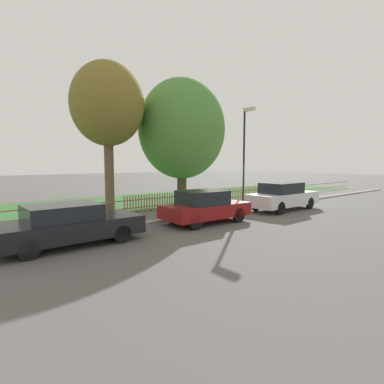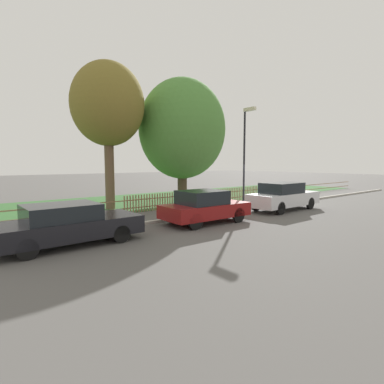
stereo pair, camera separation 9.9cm
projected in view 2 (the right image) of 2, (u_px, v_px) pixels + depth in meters
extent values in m
plane|color=#565451|center=(255.00, 209.00, 16.84)|extent=(120.00, 120.00, 0.00)
cube|color=#B2ADA3|center=(253.00, 208.00, 16.91)|extent=(36.58, 0.20, 0.12)
cube|color=#33602D|center=(179.00, 197.00, 22.48)|extent=(36.58, 8.40, 0.01)
cube|color=olive|center=(217.00, 199.00, 19.20)|extent=(36.58, 0.03, 0.05)
cube|color=olive|center=(217.00, 193.00, 19.17)|extent=(36.58, 0.03, 0.05)
cube|color=olive|center=(124.00, 205.00, 15.16)|extent=(0.06, 0.03, 0.92)
cube|color=olive|center=(127.00, 205.00, 15.26)|extent=(0.06, 0.03, 0.92)
cube|color=olive|center=(130.00, 204.00, 15.36)|extent=(0.06, 0.03, 0.92)
cube|color=olive|center=(133.00, 204.00, 15.47)|extent=(0.06, 0.03, 0.92)
cube|color=olive|center=(136.00, 204.00, 15.57)|extent=(0.06, 0.03, 0.92)
cube|color=olive|center=(139.00, 204.00, 15.67)|extent=(0.06, 0.03, 0.92)
cube|color=olive|center=(142.00, 203.00, 15.77)|extent=(0.06, 0.03, 0.92)
cube|color=olive|center=(144.00, 203.00, 15.87)|extent=(0.06, 0.03, 0.92)
cube|color=olive|center=(147.00, 203.00, 15.97)|extent=(0.06, 0.03, 0.92)
cube|color=olive|center=(150.00, 203.00, 16.07)|extent=(0.06, 0.03, 0.92)
cube|color=olive|center=(152.00, 202.00, 16.18)|extent=(0.06, 0.03, 0.92)
cube|color=olive|center=(155.00, 202.00, 16.28)|extent=(0.06, 0.03, 0.92)
cube|color=olive|center=(158.00, 202.00, 16.38)|extent=(0.06, 0.03, 0.92)
cube|color=olive|center=(160.00, 202.00, 16.48)|extent=(0.06, 0.03, 0.92)
cube|color=olive|center=(163.00, 201.00, 16.58)|extent=(0.06, 0.03, 0.92)
cube|color=olive|center=(165.00, 201.00, 16.68)|extent=(0.06, 0.03, 0.92)
cube|color=olive|center=(167.00, 201.00, 16.78)|extent=(0.06, 0.03, 0.92)
cube|color=olive|center=(170.00, 201.00, 16.88)|extent=(0.06, 0.03, 0.92)
cube|color=olive|center=(172.00, 200.00, 16.99)|extent=(0.06, 0.03, 0.92)
cube|color=olive|center=(175.00, 200.00, 17.09)|extent=(0.06, 0.03, 0.92)
cube|color=olive|center=(177.00, 200.00, 17.19)|extent=(0.06, 0.03, 0.92)
cube|color=olive|center=(179.00, 200.00, 17.29)|extent=(0.06, 0.03, 0.92)
cube|color=olive|center=(182.00, 199.00, 17.39)|extent=(0.06, 0.03, 0.92)
cube|color=olive|center=(184.00, 199.00, 17.49)|extent=(0.06, 0.03, 0.92)
cube|color=olive|center=(186.00, 199.00, 17.59)|extent=(0.06, 0.03, 0.92)
cube|color=olive|center=(188.00, 199.00, 17.70)|extent=(0.06, 0.03, 0.92)
cube|color=olive|center=(190.00, 199.00, 17.80)|extent=(0.06, 0.03, 0.92)
cube|color=olive|center=(193.00, 198.00, 17.90)|extent=(0.06, 0.03, 0.92)
cube|color=olive|center=(195.00, 198.00, 18.00)|extent=(0.06, 0.03, 0.92)
cube|color=olive|center=(197.00, 198.00, 18.10)|extent=(0.06, 0.03, 0.92)
cube|color=olive|center=(199.00, 198.00, 18.20)|extent=(0.06, 0.03, 0.92)
cube|color=olive|center=(201.00, 198.00, 18.30)|extent=(0.06, 0.03, 0.92)
cube|color=olive|center=(203.00, 197.00, 18.41)|extent=(0.06, 0.03, 0.92)
cube|color=olive|center=(205.00, 197.00, 18.51)|extent=(0.06, 0.03, 0.92)
cube|color=olive|center=(207.00, 197.00, 18.61)|extent=(0.06, 0.03, 0.92)
cube|color=olive|center=(209.00, 197.00, 18.71)|extent=(0.06, 0.03, 0.92)
cube|color=olive|center=(211.00, 197.00, 18.81)|extent=(0.06, 0.03, 0.92)
cube|color=olive|center=(213.00, 197.00, 18.91)|extent=(0.06, 0.03, 0.92)
cube|color=olive|center=(215.00, 196.00, 19.01)|extent=(0.06, 0.03, 0.92)
cube|color=olive|center=(217.00, 196.00, 19.11)|extent=(0.06, 0.03, 0.92)
cube|color=olive|center=(218.00, 196.00, 19.22)|extent=(0.06, 0.03, 0.92)
cube|color=olive|center=(220.00, 196.00, 19.32)|extent=(0.06, 0.03, 0.92)
cube|color=olive|center=(222.00, 196.00, 19.42)|extent=(0.06, 0.03, 0.92)
cube|color=olive|center=(224.00, 195.00, 19.52)|extent=(0.06, 0.03, 0.92)
cube|color=olive|center=(226.00, 195.00, 19.62)|extent=(0.06, 0.03, 0.92)
cube|color=olive|center=(228.00, 195.00, 19.72)|extent=(0.06, 0.03, 0.92)
cube|color=olive|center=(229.00, 195.00, 19.82)|extent=(0.06, 0.03, 0.92)
cube|color=olive|center=(231.00, 195.00, 19.93)|extent=(0.06, 0.03, 0.92)
cube|color=olive|center=(233.00, 195.00, 20.03)|extent=(0.06, 0.03, 0.92)
cube|color=olive|center=(234.00, 194.00, 20.13)|extent=(0.06, 0.03, 0.92)
cube|color=olive|center=(236.00, 194.00, 20.23)|extent=(0.06, 0.03, 0.92)
cube|color=olive|center=(238.00, 194.00, 20.33)|extent=(0.06, 0.03, 0.92)
cube|color=olive|center=(239.00, 194.00, 20.43)|extent=(0.06, 0.03, 0.92)
cube|color=olive|center=(241.00, 194.00, 20.53)|extent=(0.06, 0.03, 0.92)
cube|color=olive|center=(243.00, 194.00, 20.64)|extent=(0.06, 0.03, 0.92)
cube|color=olive|center=(244.00, 194.00, 20.74)|extent=(0.06, 0.03, 0.92)
cube|color=olive|center=(246.00, 193.00, 20.84)|extent=(0.06, 0.03, 0.92)
cube|color=olive|center=(247.00, 193.00, 20.94)|extent=(0.06, 0.03, 0.92)
cube|color=olive|center=(249.00, 193.00, 21.04)|extent=(0.06, 0.03, 0.92)
cube|color=olive|center=(251.00, 193.00, 21.14)|extent=(0.06, 0.03, 0.92)
cube|color=olive|center=(252.00, 193.00, 21.24)|extent=(0.06, 0.03, 0.92)
cube|color=olive|center=(254.00, 193.00, 21.34)|extent=(0.06, 0.03, 0.92)
cube|color=olive|center=(255.00, 193.00, 21.45)|extent=(0.06, 0.03, 0.92)
cube|color=olive|center=(257.00, 192.00, 21.55)|extent=(0.06, 0.03, 0.92)
cube|color=olive|center=(258.00, 192.00, 21.65)|extent=(0.06, 0.03, 0.92)
cube|color=olive|center=(259.00, 192.00, 21.75)|extent=(0.06, 0.03, 0.92)
cube|color=olive|center=(261.00, 192.00, 21.85)|extent=(0.06, 0.03, 0.92)
cube|color=olive|center=(262.00, 192.00, 21.95)|extent=(0.06, 0.03, 0.92)
cube|color=olive|center=(264.00, 192.00, 22.05)|extent=(0.06, 0.03, 0.92)
cube|color=olive|center=(265.00, 192.00, 22.16)|extent=(0.06, 0.03, 0.92)
cube|color=olive|center=(267.00, 191.00, 22.26)|extent=(0.06, 0.03, 0.92)
cube|color=olive|center=(268.00, 191.00, 22.36)|extent=(0.06, 0.03, 0.92)
cube|color=olive|center=(269.00, 191.00, 22.46)|extent=(0.06, 0.03, 0.92)
cube|color=olive|center=(271.00, 191.00, 22.56)|extent=(0.06, 0.03, 0.92)
cube|color=olive|center=(272.00, 191.00, 22.66)|extent=(0.06, 0.03, 0.92)
cube|color=olive|center=(273.00, 191.00, 22.76)|extent=(0.06, 0.03, 0.92)
cube|color=olive|center=(275.00, 191.00, 22.87)|extent=(0.06, 0.03, 0.92)
cube|color=olive|center=(276.00, 191.00, 22.97)|extent=(0.06, 0.03, 0.92)
cube|color=olive|center=(277.00, 190.00, 23.07)|extent=(0.06, 0.03, 0.92)
cube|color=olive|center=(279.00, 190.00, 23.17)|extent=(0.06, 0.03, 0.92)
cube|color=black|center=(69.00, 228.00, 9.45)|extent=(4.45, 1.93, 0.58)
cube|color=black|center=(61.00, 212.00, 9.26)|extent=(2.15, 1.69, 0.49)
cylinder|color=black|center=(100.00, 226.00, 10.99)|extent=(0.58, 0.15, 0.58)
cylinder|color=black|center=(121.00, 234.00, 9.70)|extent=(0.58, 0.15, 0.58)
cylinder|color=black|center=(15.00, 237.00, 9.25)|extent=(0.58, 0.15, 0.58)
cylinder|color=black|center=(27.00, 250.00, 7.97)|extent=(0.58, 0.15, 0.58)
cube|color=maroon|center=(205.00, 210.00, 12.91)|extent=(3.88, 1.83, 0.57)
cube|color=black|center=(202.00, 197.00, 12.74)|extent=(1.87, 1.62, 0.57)
cylinder|color=black|center=(214.00, 210.00, 14.30)|extent=(0.65, 0.15, 0.65)
cylinder|color=black|center=(238.00, 215.00, 13.01)|extent=(0.65, 0.15, 0.65)
cylinder|color=black|center=(172.00, 216.00, 12.85)|extent=(0.65, 0.15, 0.65)
cylinder|color=black|center=(195.00, 222.00, 11.57)|extent=(0.65, 0.15, 0.65)
cube|color=silver|center=(284.00, 199.00, 16.41)|extent=(4.62, 1.75, 0.67)
cube|color=black|center=(282.00, 188.00, 16.20)|extent=(2.23, 1.54, 0.56)
cylinder|color=black|center=(286.00, 201.00, 17.92)|extent=(0.66, 0.15, 0.66)
cylinder|color=black|center=(310.00, 203.00, 16.75)|extent=(0.66, 0.15, 0.66)
cylinder|color=black|center=(256.00, 205.00, 16.12)|extent=(0.66, 0.15, 0.66)
cylinder|color=black|center=(281.00, 208.00, 14.95)|extent=(0.66, 0.15, 0.66)
cylinder|color=black|center=(201.00, 203.00, 17.41)|extent=(0.56, 0.14, 0.55)
cylinder|color=black|center=(185.00, 205.00, 16.54)|extent=(0.56, 0.14, 0.55)
ellipsoid|color=gray|center=(193.00, 198.00, 16.94)|extent=(1.75, 0.80, 0.83)
ellipsoid|color=gray|center=(198.00, 193.00, 17.19)|extent=(0.46, 0.86, 0.38)
cylinder|color=brown|center=(110.00, 169.00, 16.67)|extent=(0.51, 0.51, 4.53)
ellipsoid|color=olive|center=(108.00, 104.00, 16.32)|extent=(3.97, 3.97, 4.57)
cylinder|color=#473828|center=(182.00, 180.00, 19.35)|extent=(0.60, 0.60, 2.99)
ellipsoid|color=#4C8438|center=(182.00, 129.00, 19.03)|extent=(5.50, 5.50, 6.32)
cylinder|color=black|center=(244.00, 160.00, 17.04)|extent=(0.11, 0.11, 5.44)
cube|color=beige|center=(250.00, 109.00, 16.50)|extent=(0.20, 0.76, 0.18)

